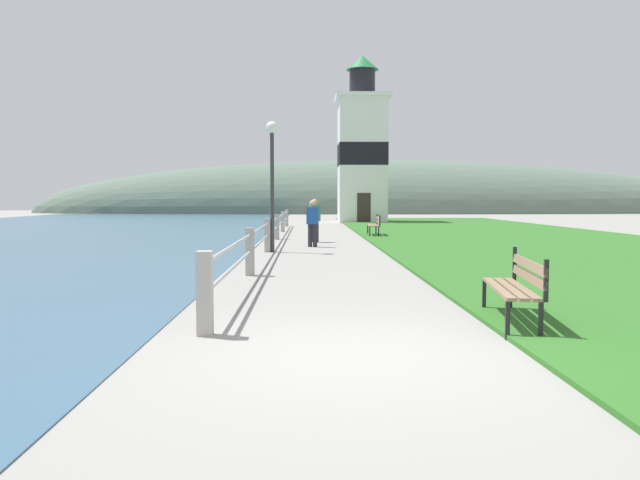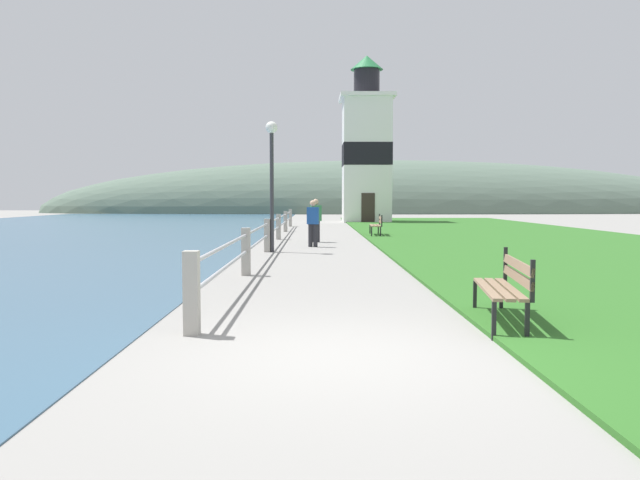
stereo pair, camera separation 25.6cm
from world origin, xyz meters
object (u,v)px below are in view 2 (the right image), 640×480
Objects in this scene: park_bench_near at (506,284)px; person_strolling at (316,219)px; lamp_post at (272,162)px; park_bench_midway at (377,224)px; lighthouse at (366,151)px; person_by_railing at (313,222)px.

person_strolling reaches higher than park_bench_near.
person_strolling is (-2.45, 15.33, 0.34)m from park_bench_near.
person_strolling is at bearing -73.21° from park_bench_near.
lamp_post is (-1.34, -4.27, 1.86)m from person_strolling.
person_strolling is 0.41× the size of lamp_post.
person_strolling is at bearing 72.63° from lamp_post.
lamp_post reaches higher than park_bench_near.
lamp_post is (-4.00, -7.88, 2.20)m from park_bench_midway.
lamp_post reaches higher than park_bench_midway.
lighthouse is (0.85, 16.45, 4.38)m from park_bench_midway.
park_bench_near is at bearing -157.84° from person_by_railing.
park_bench_midway is at bearing -13.86° from person_by_railing.
park_bench_midway is at bearing -82.92° from park_bench_near.
park_bench_near is 35.68m from lighthouse.
lighthouse is at bearing -35.29° from person_strolling.
person_by_railing is 2.99m from lamp_post.
person_by_railing is (-0.09, -2.30, -0.02)m from person_strolling.
lamp_post reaches higher than person_strolling.
lighthouse reaches higher than lamp_post.
park_bench_near is 1.20× the size of person_strolling.
park_bench_near and park_bench_midway have the same top height.
person_by_railing is at bearing -99.16° from lighthouse.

